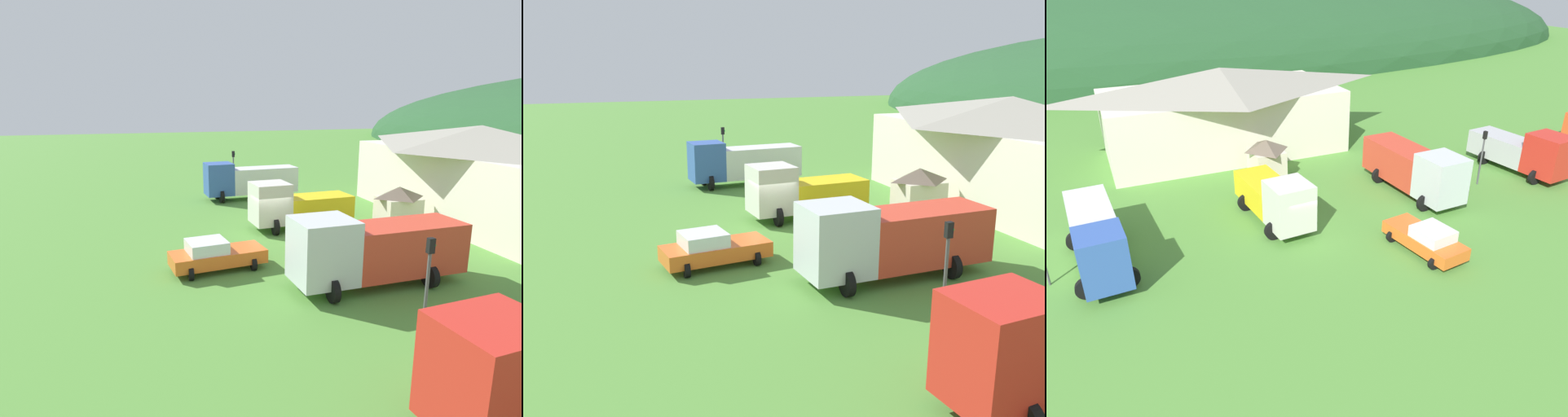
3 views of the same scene
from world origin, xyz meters
The scene contains 10 objects.
ground_plane centered at (0.00, 0.00, 0.00)m, with size 200.00×200.00×0.00m, color #518C38.
depot_building centered at (-0.04, 16.06, 3.55)m, with size 20.26×10.28×6.89m.
play_shed_cream centered at (1.06, 8.79, 1.51)m, with size 2.41×2.77×2.94m.
box_truck_blue centered at (-11.10, 1.24, 1.75)m, with size 3.29×8.38×3.34m.
flatbed_truck_yellow centered at (-0.90, 1.92, 1.64)m, with size 3.39×7.19×3.30m.
tow_truck_silver centered at (9.32, 2.03, 1.85)m, with size 3.50×8.59×3.51m.
service_pickup_orange centered at (5.29, -4.73, 0.83)m, with size 2.76×5.11×1.66m.
traffic_light_west centered at (-13.62, 0.51, 2.49)m, with size 0.20×0.32×4.05m.
traffic_light_east centered at (14.43, 1.28, 2.45)m, with size 0.20×0.32×3.98m.
traffic_cone_near_pickup centered at (4.94, -2.92, 0.00)m, with size 0.36×0.36×0.60m, color orange.
Camera 2 is at (29.90, -10.16, 9.29)m, focal length 39.80 mm.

